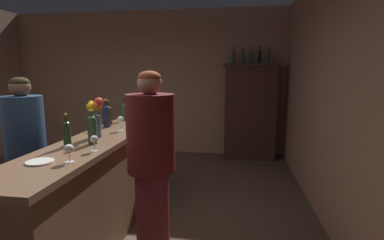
% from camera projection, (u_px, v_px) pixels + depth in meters
% --- Properties ---
extents(floor, '(8.61, 8.61, 0.00)m').
position_uv_depth(floor, '(53.00, 235.00, 2.96)').
color(floor, brown).
rests_on(floor, ground).
extents(wall_back, '(5.73, 0.12, 2.89)m').
position_uv_depth(wall_back, '(147.00, 83.00, 6.02)').
color(wall_back, '#A87D64').
rests_on(wall_back, ground).
extents(wall_right, '(0.12, 6.75, 2.89)m').
position_uv_depth(wall_right, '(366.00, 99.00, 2.32)').
color(wall_right, '#A87B62').
rests_on(wall_right, ground).
extents(bar_counter, '(0.57, 2.66, 1.02)m').
position_uv_depth(bar_counter, '(100.00, 187.00, 2.90)').
color(bar_counter, brown).
rests_on(bar_counter, ground).
extents(display_cabinet, '(1.03, 0.40, 1.82)m').
position_uv_depth(display_cabinet, '(250.00, 110.00, 5.51)').
color(display_cabinet, '#432622').
rests_on(display_cabinet, ground).
extents(wine_bottle_rose, '(0.07, 0.07, 0.30)m').
position_uv_depth(wine_bottle_rose, '(109.00, 114.00, 3.52)').
color(wine_bottle_rose, '#452D17').
rests_on(wine_bottle_rose, bar_counter).
extents(wine_bottle_chardonnay, '(0.06, 0.06, 0.29)m').
position_uv_depth(wine_bottle_chardonnay, '(67.00, 132.00, 2.48)').
color(wine_bottle_chardonnay, '#1F371D').
rests_on(wine_bottle_chardonnay, bar_counter).
extents(wine_bottle_merlot, '(0.07, 0.07, 0.29)m').
position_uv_depth(wine_bottle_merlot, '(124.00, 111.00, 3.84)').
color(wine_bottle_merlot, '#244529').
rests_on(wine_bottle_merlot, bar_counter).
extents(wine_bottle_pinot, '(0.08, 0.08, 0.31)m').
position_uv_depth(wine_bottle_pinot, '(92.00, 128.00, 2.58)').
color(wine_bottle_pinot, '#2D4A30').
rests_on(wine_bottle_pinot, bar_counter).
extents(wine_bottle_syrah, '(0.08, 0.08, 0.33)m').
position_uv_depth(wine_bottle_syrah, '(106.00, 115.00, 3.37)').
color(wine_bottle_syrah, '#1A2134').
rests_on(wine_bottle_syrah, bar_counter).
extents(wine_glass_front, '(0.07, 0.07, 0.13)m').
position_uv_depth(wine_glass_front, '(69.00, 150.00, 2.05)').
color(wine_glass_front, white).
rests_on(wine_glass_front, bar_counter).
extents(wine_glass_mid, '(0.07, 0.07, 0.16)m').
position_uv_depth(wine_glass_mid, '(120.00, 120.00, 3.17)').
color(wine_glass_mid, white).
rests_on(wine_glass_mid, bar_counter).
extents(wine_glass_rear, '(0.07, 0.07, 0.15)m').
position_uv_depth(wine_glass_rear, '(137.00, 113.00, 3.83)').
color(wine_glass_rear, white).
rests_on(wine_glass_rear, bar_counter).
extents(wine_glass_spare, '(0.06, 0.06, 0.13)m').
position_uv_depth(wine_glass_spare, '(94.00, 140.00, 2.34)').
color(wine_glass_spare, white).
rests_on(wine_glass_spare, bar_counter).
extents(flower_arrangement, '(0.15, 0.13, 0.39)m').
position_uv_depth(flower_arrangement, '(95.00, 116.00, 2.82)').
color(flower_arrangement, '#3C5474').
rests_on(flower_arrangement, bar_counter).
extents(cheese_plate, '(0.19, 0.19, 0.01)m').
position_uv_depth(cheese_plate, '(40.00, 162.00, 2.05)').
color(cheese_plate, white).
rests_on(cheese_plate, bar_counter).
extents(display_bottle_left, '(0.07, 0.07, 0.31)m').
position_uv_depth(display_bottle_left, '(234.00, 56.00, 5.40)').
color(display_bottle_left, '#2A482A').
rests_on(display_bottle_left, display_cabinet).
extents(display_bottle_midleft, '(0.07, 0.07, 0.31)m').
position_uv_depth(display_bottle_midleft, '(242.00, 56.00, 5.37)').
color(display_bottle_midleft, '#294831').
rests_on(display_bottle_midleft, display_cabinet).
extents(display_bottle_center, '(0.06, 0.06, 0.30)m').
position_uv_depth(display_bottle_center, '(252.00, 56.00, 5.35)').
color(display_bottle_center, '#234E2F').
rests_on(display_bottle_center, display_cabinet).
extents(display_bottle_midright, '(0.06, 0.06, 0.32)m').
position_uv_depth(display_bottle_midright, '(260.00, 56.00, 5.33)').
color(display_bottle_midright, black).
rests_on(display_bottle_midright, display_cabinet).
extents(display_bottle_right, '(0.06, 0.06, 0.32)m').
position_uv_depth(display_bottle_right, '(268.00, 56.00, 5.30)').
color(display_bottle_right, '#254C31').
rests_on(display_bottle_right, display_cabinet).
extents(patron_near_entrance, '(0.37, 0.37, 1.61)m').
position_uv_depth(patron_near_entrance, '(26.00, 152.00, 2.83)').
color(patron_near_entrance, '#B6A895').
rests_on(patron_near_entrance, ground).
extents(bartender, '(0.38, 0.38, 1.67)m').
position_uv_depth(bartender, '(152.00, 166.00, 2.33)').
color(bartender, maroon).
rests_on(bartender, ground).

